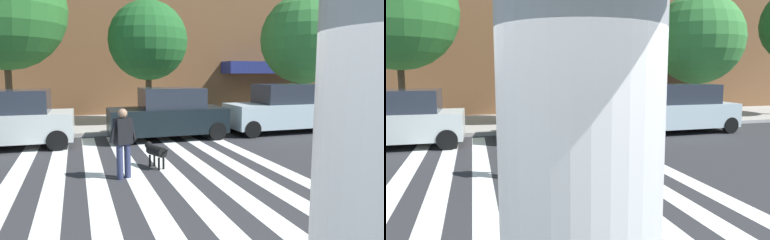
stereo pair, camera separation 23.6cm
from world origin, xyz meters
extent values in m
plane|color=#2B2B2D|center=(0.00, 6.53, 0.00)|extent=(160.00, 160.00, 0.00)
cube|color=#A49F98|center=(0.00, 16.06, 0.07)|extent=(80.00, 6.00, 0.15)
cube|color=silver|center=(-1.89, 6.53, 0.00)|extent=(0.45, 12.46, 0.01)
cube|color=silver|center=(-0.99, 6.53, 0.00)|extent=(0.45, 12.46, 0.01)
cube|color=silver|center=(-0.09, 6.53, 0.00)|extent=(0.45, 12.46, 0.01)
cube|color=silver|center=(0.81, 6.53, 0.00)|extent=(0.45, 12.46, 0.01)
cube|color=silver|center=(1.71, 6.53, 0.00)|extent=(0.45, 12.46, 0.01)
cube|color=silver|center=(2.61, 6.53, 0.00)|extent=(0.45, 12.46, 0.01)
cube|color=silver|center=(3.51, 6.53, 0.00)|extent=(0.45, 12.46, 0.01)
cube|color=silver|center=(4.41, 6.53, 0.00)|extent=(0.45, 12.46, 0.01)
cube|color=navy|center=(10.95, 18.46, 2.75)|extent=(6.06, 1.60, 0.70)
cube|color=#232833|center=(-2.72, 11.78, 1.52)|extent=(2.85, 1.80, 0.74)
cylinder|color=black|center=(-1.07, 10.83, 0.33)|extent=(0.66, 0.23, 0.66)
cylinder|color=black|center=(-1.03, 12.65, 0.33)|extent=(0.66, 0.23, 0.66)
cube|color=black|center=(2.74, 11.78, 0.70)|extent=(4.28, 1.89, 0.90)
cube|color=#232833|center=(2.91, 11.78, 1.52)|extent=(2.25, 1.66, 0.74)
cylinder|color=black|center=(1.09, 10.92, 0.33)|extent=(0.66, 0.22, 0.66)
cylinder|color=black|center=(1.08, 12.64, 0.33)|extent=(0.66, 0.22, 0.66)
cylinder|color=black|center=(4.40, 10.92, 0.33)|extent=(0.66, 0.22, 0.66)
cylinder|color=black|center=(4.39, 12.65, 0.33)|extent=(0.66, 0.22, 0.66)
cube|color=#AEBEC3|center=(7.78, 11.78, 0.73)|extent=(4.90, 1.88, 0.95)
cube|color=#232833|center=(7.98, 11.78, 1.59)|extent=(2.79, 1.65, 0.78)
cylinder|color=black|center=(5.82, 10.92, 0.33)|extent=(0.66, 0.22, 0.66)
cylinder|color=black|center=(5.81, 12.63, 0.33)|extent=(0.66, 0.22, 0.66)
cylinder|color=black|center=(9.75, 10.93, 0.33)|extent=(0.66, 0.22, 0.66)
cylinder|color=black|center=(9.75, 12.64, 0.33)|extent=(0.66, 0.22, 0.66)
cylinder|color=#4C3823|center=(-2.99, 14.89, 1.88)|extent=(0.26, 0.26, 3.46)
sphere|color=#286628|center=(-2.99, 14.89, 4.92)|extent=(4.78, 4.78, 4.78)
cylinder|color=#4C3823|center=(2.72, 15.15, 1.53)|extent=(0.28, 0.28, 2.75)
sphere|color=#1E5623|center=(2.72, 15.15, 3.88)|extent=(3.56, 3.56, 3.56)
cylinder|color=#4C3823|center=(10.40, 14.29, 1.52)|extent=(0.32, 0.32, 2.74)
sphere|color=#337533|center=(10.40, 14.29, 4.09)|extent=(4.39, 4.39, 4.39)
cylinder|color=#282D4C|center=(0.45, 7.12, 0.41)|extent=(0.19, 0.19, 0.82)
cylinder|color=#282D4C|center=(0.63, 7.20, 0.41)|extent=(0.19, 0.19, 0.82)
cube|color=black|center=(0.54, 7.16, 1.12)|extent=(0.44, 0.36, 0.60)
cylinder|color=black|center=(0.32, 7.07, 1.15)|extent=(0.24, 0.17, 0.57)
cylinder|color=black|center=(0.76, 7.25, 1.15)|extent=(0.24, 0.17, 0.57)
sphere|color=#936B51|center=(0.54, 7.16, 1.53)|extent=(0.29, 0.29, 0.22)
cylinder|color=black|center=(1.46, 7.83, 0.45)|extent=(0.46, 0.65, 0.26)
sphere|color=black|center=(1.32, 8.18, 0.55)|extent=(0.26, 0.26, 0.20)
cylinder|color=black|center=(1.61, 7.46, 0.50)|extent=(0.12, 0.23, 0.16)
cylinder|color=black|center=(1.32, 8.00, 0.16)|extent=(0.07, 0.07, 0.32)
cylinder|color=black|center=(1.45, 8.05, 0.16)|extent=(0.07, 0.07, 0.32)
cylinder|color=black|center=(1.47, 7.61, 0.16)|extent=(0.07, 0.07, 0.32)
cylinder|color=black|center=(1.60, 7.66, 0.16)|extent=(0.07, 0.07, 0.32)
cylinder|color=#6B6051|center=(11.47, 14.67, 0.56)|extent=(0.21, 0.21, 0.82)
cylinder|color=#6B6051|center=(11.33, 14.82, 0.56)|extent=(0.21, 0.21, 0.82)
cube|color=maroon|center=(11.40, 14.74, 1.27)|extent=(0.44, 0.44, 0.60)
cylinder|color=maroon|center=(11.57, 14.57, 1.30)|extent=(0.22, 0.22, 0.57)
cylinder|color=maroon|center=(11.23, 14.92, 1.30)|extent=(0.22, 0.22, 0.57)
sphere|color=tan|center=(11.40, 14.74, 1.68)|extent=(0.31, 0.31, 0.22)
camera|label=1|loc=(-0.45, -1.02, 2.45)|focal=33.46mm
camera|label=2|loc=(-0.23, -1.09, 2.45)|focal=33.46mm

